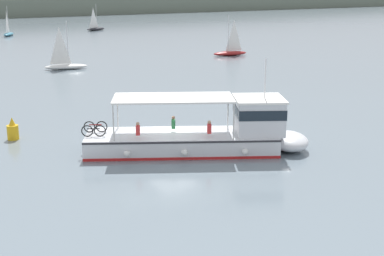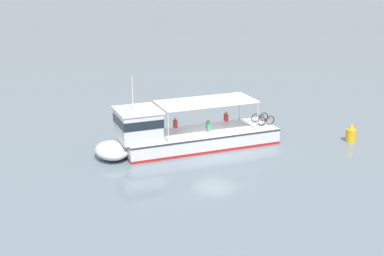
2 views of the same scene
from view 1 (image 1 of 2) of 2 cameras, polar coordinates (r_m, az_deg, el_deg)
ground_plane at (r=32.46m, az=-1.94°, el=-1.74°), size 400.00×400.00×0.00m
ferry_main at (r=30.86m, az=1.89°, el=-0.67°), size 12.57×8.97×5.32m
sailboat_outer_anchorage at (r=107.87m, az=-18.78°, el=9.47°), size 3.53×4.88×5.40m
sailboat_far_right at (r=116.31m, az=-10.12°, el=10.36°), size 4.99×2.99×5.40m
sailboat_mid_channel at (r=63.05m, az=-13.19°, el=6.53°), size 5.00×2.59×5.40m
sailboat_horizon_east at (r=73.71m, az=4.07°, el=8.04°), size 4.98×2.29×5.40m
channel_buoy at (r=35.13m, az=-18.37°, el=-0.26°), size 0.70×0.70×1.40m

